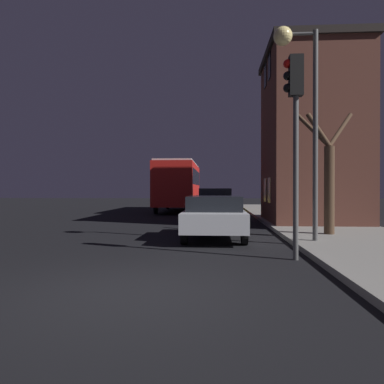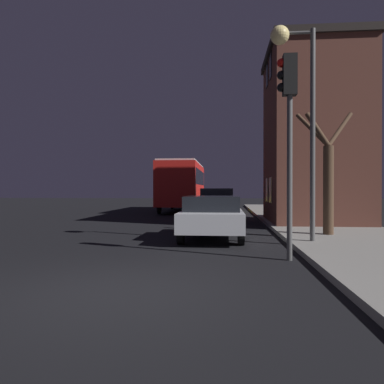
% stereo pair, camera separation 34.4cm
% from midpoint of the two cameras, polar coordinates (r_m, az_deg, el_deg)
% --- Properties ---
extents(ground_plane, '(120.00, 120.00, 0.00)m').
position_cam_midpoint_polar(ground_plane, '(6.04, -9.43, -14.66)').
color(ground_plane, black).
extents(brick_building, '(4.13, 5.30, 7.69)m').
position_cam_midpoint_polar(brick_building, '(17.82, 18.51, 8.23)').
color(brick_building, brown).
rests_on(brick_building, sidewalk).
extents(streetlamp, '(1.23, 0.53, 5.98)m').
position_cam_midpoint_polar(streetlamp, '(11.25, 16.20, 16.37)').
color(streetlamp, '#4C4C4C').
rests_on(streetlamp, sidewalk).
extents(traffic_light, '(0.43, 0.24, 4.54)m').
position_cam_midpoint_polar(traffic_light, '(8.73, 15.58, 11.48)').
color(traffic_light, '#4C4C4C').
rests_on(traffic_light, ground).
extents(bare_tree, '(1.86, 1.34, 4.06)m').
position_cam_midpoint_polar(bare_tree, '(12.78, 20.59, 2.51)').
color(bare_tree, '#473323').
rests_on(bare_tree, sidewalk).
extents(bus, '(2.56, 9.11, 3.44)m').
position_cam_midpoint_polar(bus, '(26.89, -1.06, 1.44)').
color(bus, red).
rests_on(bus, ground).
extents(car_near_lane, '(1.88, 4.26, 1.36)m').
position_cam_midpoint_polar(car_near_lane, '(11.97, 3.95, -3.57)').
color(car_near_lane, '#B7BABF').
rests_on(car_near_lane, ground).
extents(car_mid_lane, '(1.74, 4.09, 1.62)m').
position_cam_midpoint_polar(car_mid_lane, '(18.65, 4.37, -1.85)').
color(car_mid_lane, navy).
rests_on(car_mid_lane, ground).
extents(car_far_lane, '(1.84, 4.00, 1.58)m').
position_cam_midpoint_polar(car_far_lane, '(27.33, 4.51, -1.18)').
color(car_far_lane, olive).
rests_on(car_far_lane, ground).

